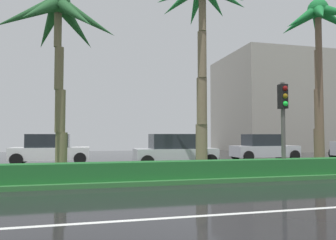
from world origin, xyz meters
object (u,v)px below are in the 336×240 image
Objects in this scene: palm_tree_centre_right at (318,33)px; car_in_traffic_fourth at (264,148)px; traffic_signal_median_right at (283,111)px; car_in_traffic_third at (174,151)px; palm_tree_centre_left at (59,29)px; car_in_traffic_second at (50,150)px; palm_tree_centre at (202,11)px.

palm_tree_centre_right reaches higher than car_in_traffic_fourth.
traffic_signal_median_right is 0.83× the size of car_in_traffic_third.
traffic_signal_median_right is 6.39m from car_in_traffic_third.
palm_tree_centre_left reaches higher than car_in_traffic_third.
traffic_signal_median_right reaches higher than car_in_traffic_second.
palm_tree_centre is at bearing 178.59° from palm_tree_centre_right.
car_in_traffic_second is at bearing 154.08° from car_in_traffic_third.
car_in_traffic_second is (-12.35, 7.21, -5.51)m from palm_tree_centre_right.
car_in_traffic_fourth is at bearing 80.60° from palm_tree_centre_right.
car_in_traffic_second is at bearing 138.14° from traffic_signal_median_right.
palm_tree_centre_right is at bearing -0.89° from palm_tree_centre_left.
palm_tree_centre_right is 4.84m from traffic_signal_median_right.
traffic_signal_median_right is (2.78, -1.49, -4.29)m from palm_tree_centre.
palm_tree_centre_left reaches higher than traffic_signal_median_right.
traffic_signal_median_right is 0.83× the size of car_in_traffic_second.
car_in_traffic_third is 7.42m from car_in_traffic_fourth.
palm_tree_centre is 5.61m from palm_tree_centre_right.
palm_tree_centre_left is at bearing 179.61° from palm_tree_centre.
palm_tree_centre_right is (11.30, -0.18, 0.65)m from palm_tree_centre_left.
car_in_traffic_second and car_in_traffic_fourth have the same top height.
palm_tree_centre is at bearing 151.91° from traffic_signal_median_right.
palm_tree_centre is 2.34× the size of traffic_signal_median_right.
palm_tree_centre_right is 1.80× the size of car_in_traffic_fourth.
traffic_signal_median_right is at bearing -41.86° from car_in_traffic_second.
palm_tree_centre_right is at bearing -99.40° from car_in_traffic_fourth.
palm_tree_centre reaches higher than car_in_traffic_second.
palm_tree_centre_right is at bearing 25.74° from traffic_signal_median_right.
palm_tree_centre_left is 1.63× the size of car_in_traffic_fourth.
car_in_traffic_third is (-5.78, 4.02, -5.51)m from palm_tree_centre_right.
palm_tree_centre_left is 11.32m from palm_tree_centre_right.
palm_tree_centre is at bearing -87.09° from car_in_traffic_third.
palm_tree_centre reaches higher than traffic_signal_median_right.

